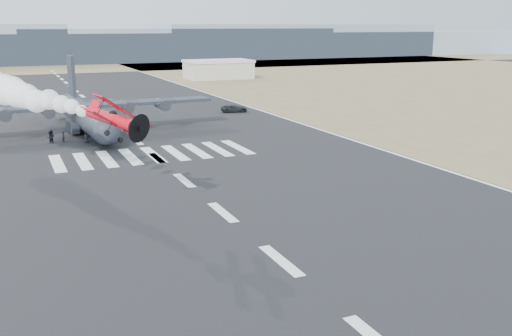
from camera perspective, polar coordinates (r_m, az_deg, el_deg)
scrub_far at (r=253.53m, az=-20.22°, el=9.50°), size 500.00×80.00×0.00m
runway_markings at (r=85.80m, az=-11.86°, el=2.66°), size 60.00×260.00×0.01m
ridge_seg_d at (r=283.11m, az=-20.79°, el=11.17°), size 150.00×50.00×13.00m
ridge_seg_e at (r=294.27m, az=-7.82°, el=12.21°), size 150.00×50.00×15.00m
ridge_seg_f at (r=318.57m, az=3.74°, el=12.62°), size 150.00×50.00×17.00m
ridge_seg_g at (r=353.39m, az=13.34°, el=12.10°), size 150.00×50.00×13.00m
hangar_right at (r=184.13m, az=-3.79°, el=9.85°), size 20.50×12.50×5.90m
aerobatic_biplane at (r=48.50m, az=-13.96°, el=4.78°), size 5.92×6.32×4.81m
smoke_trail at (r=72.15m, az=-23.81°, el=7.11°), size 11.41×29.88×4.25m
transport_aircraft at (r=94.72m, az=-16.67°, el=5.25°), size 39.87×32.83×11.52m
support_vehicle at (r=112.33m, az=-2.20°, el=5.97°), size 5.51×3.30×1.43m
crew_a at (r=87.41m, az=-18.70°, el=2.95°), size 0.59×0.66×1.59m
crew_b at (r=87.56m, az=-19.76°, el=2.98°), size 1.07×1.03×1.89m
crew_c at (r=91.15m, az=-16.33°, el=3.65°), size 1.24×1.28×1.89m
crew_d at (r=90.30m, az=-16.49°, el=3.45°), size 1.01×0.67×1.57m
crew_e at (r=86.02m, az=-16.60°, el=2.98°), size 0.98×0.88×1.71m
crew_f at (r=86.24m, az=-15.57°, el=3.05°), size 1.56×0.60×1.64m
crew_g at (r=92.07m, az=-16.36°, el=3.68°), size 0.71×0.76×1.65m
crew_h at (r=87.42m, az=-19.94°, el=2.90°), size 0.99×0.83×1.74m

